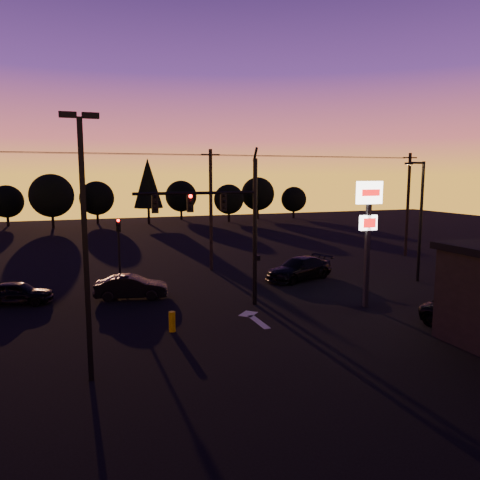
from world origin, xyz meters
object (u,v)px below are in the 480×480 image
(car_left, at_px, (17,293))
(suv_parked, at_px, (473,317))
(pylon_sign, at_px, (369,217))
(streetlight, at_px, (420,216))
(secondary_signal, at_px, (119,241))
(bollard, at_px, (172,322))
(car_mid, at_px, (131,287))
(parking_lot_light, at_px, (84,231))
(traffic_signal_mast, at_px, (227,217))
(car_right, at_px, (299,269))

(car_left, height_order, suv_parked, car_left)
(pylon_sign, xyz_separation_m, streetlight, (6.91, 4.00, -0.49))
(secondary_signal, bearing_deg, suv_parked, -46.18)
(bollard, bearing_deg, car_mid, 98.61)
(pylon_sign, bearing_deg, suv_parked, -64.57)
(parking_lot_light, height_order, bollard, parking_lot_light)
(pylon_sign, xyz_separation_m, car_mid, (-11.75, 6.13, -4.23))
(traffic_signal_mast, xyz_separation_m, car_left, (-10.76, 4.62, -4.30))
(parking_lot_light, distance_m, suv_parked, 17.51)
(streetlight, distance_m, suv_parked, 10.76)
(pylon_sign, bearing_deg, secondary_signal, 140.23)
(bollard, bearing_deg, parking_lot_light, -132.53)
(parking_lot_light, xyz_separation_m, suv_parked, (16.87, -0.49, -4.64))
(parking_lot_light, xyz_separation_m, car_right, (14.21, 11.74, -4.52))
(streetlight, xyz_separation_m, car_mid, (-18.66, 2.13, -3.74))
(car_mid, xyz_separation_m, suv_parked, (14.12, -11.12, -0.05))
(parking_lot_light, relative_size, streetlight, 1.14)
(car_mid, bearing_deg, parking_lot_light, 178.99)
(suv_parked, bearing_deg, traffic_signal_mast, 117.80)
(pylon_sign, relative_size, car_left, 1.81)
(parking_lot_light, height_order, car_mid, parking_lot_light)
(bollard, bearing_deg, pylon_sign, 2.23)
(streetlight, distance_m, car_mid, 19.15)
(parking_lot_light, relative_size, bollard, 9.81)
(parking_lot_light, xyz_separation_m, car_mid, (2.75, 10.63, -4.59))
(bollard, height_order, car_left, car_left)
(traffic_signal_mast, height_order, suv_parked, traffic_signal_mast)
(car_left, xyz_separation_m, car_right, (17.57, 0.12, 0.11))
(pylon_sign, distance_m, suv_parked, 6.99)
(streetlight, bearing_deg, car_left, 172.84)
(streetlight, distance_m, bollard, 18.64)
(pylon_sign, bearing_deg, parking_lot_light, -162.77)
(parking_lot_light, bearing_deg, car_right, 39.56)
(secondary_signal, xyz_separation_m, parking_lot_light, (-2.50, -14.49, 2.41))
(parking_lot_light, bearing_deg, traffic_signal_mast, 43.37)
(parking_lot_light, distance_m, car_mid, 11.90)
(traffic_signal_mast, relative_size, car_left, 2.29)
(parking_lot_light, height_order, car_left, parking_lot_light)
(parking_lot_light, height_order, streetlight, parking_lot_light)
(traffic_signal_mast, height_order, streetlight, traffic_signal_mast)
(suv_parked, bearing_deg, car_left, 125.22)
(pylon_sign, height_order, bollard, pylon_sign)
(secondary_signal, xyz_separation_m, car_left, (-5.86, -2.87, -2.22))
(streetlight, height_order, car_right, streetlight)
(pylon_sign, relative_size, bollard, 7.30)
(traffic_signal_mast, bearing_deg, bollard, -141.48)
(traffic_signal_mast, bearing_deg, car_right, 34.87)
(bollard, relative_size, car_right, 0.18)
(streetlight, relative_size, car_mid, 1.94)
(traffic_signal_mast, distance_m, streetlight, 14.10)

